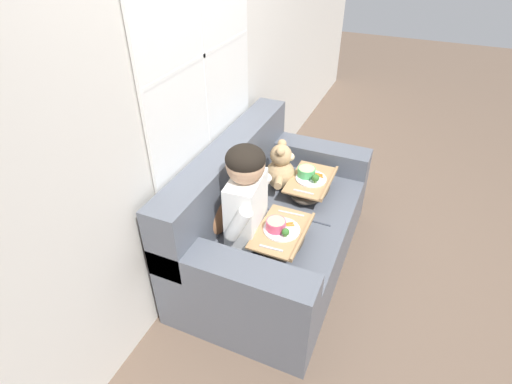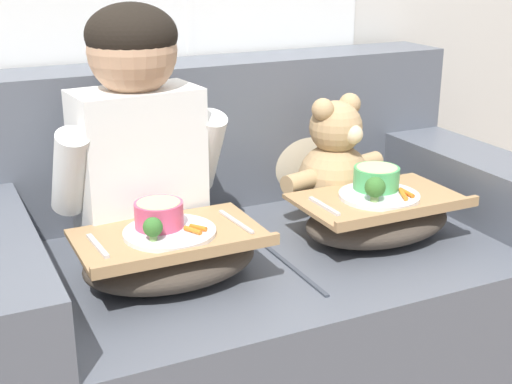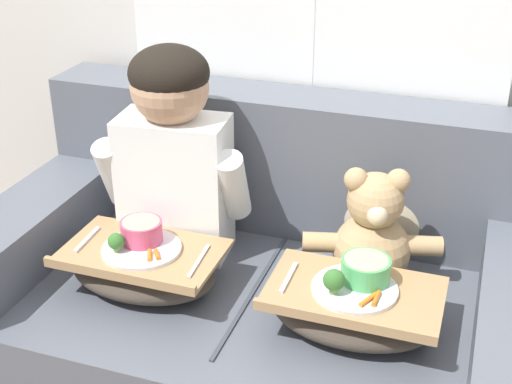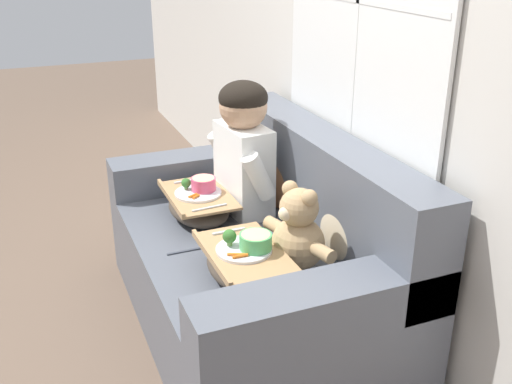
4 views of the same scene
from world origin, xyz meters
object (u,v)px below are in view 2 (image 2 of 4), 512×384
Objects in this scene: throw_pillow_behind_child at (120,170)px; child_figure at (136,119)px; couch at (249,274)px; teddy_bear at (336,165)px; lap_tray_teddy at (378,215)px; lap_tray_child at (170,254)px; throw_pillow_behind_teddy at (302,145)px.

throw_pillow_behind_child is 0.28m from child_figure.
teddy_bear is at bearing 6.22° from couch.
teddy_bear is (0.31, 0.03, 0.29)m from couch.
lap_tray_child is at bearing -179.94° from lap_tray_teddy.
couch is at bearing 32.87° from lap_tray_child.
lap_tray_teddy is (0.61, -0.24, -0.29)m from child_figure.
child_figure reaches higher than throw_pillow_behind_teddy.
couch is 3.68× the size of lap_tray_child.
lap_tray_teddy is (0.61, -0.44, -0.09)m from throw_pillow_behind_child.
throw_pillow_behind_teddy is at bearing 35.62° from lap_tray_child.
throw_pillow_behind_teddy is 0.45m from lap_tray_teddy.
teddy_bear is (0.00, -0.21, -0.01)m from throw_pillow_behind_teddy.
lap_tray_child is (-0.00, -0.24, -0.29)m from child_figure.
child_figure reaches higher than couch.
throw_pillow_behind_teddy reaches higher than lap_tray_teddy.
throw_pillow_behind_teddy is 0.83× the size of teddy_bear.
lap_tray_child is (-0.61, -0.23, -0.08)m from teddy_bear.
throw_pillow_behind_child is 0.65m from teddy_bear.
couch is at bearing -141.79° from throw_pillow_behind_teddy.
couch is 0.58m from child_figure.
teddy_bear is (0.61, -0.21, -0.01)m from throw_pillow_behind_child.
teddy_bear reaches higher than lap_tray_child.
lap_tray_teddy is (0.31, -0.20, 0.21)m from couch.
child_figure is at bearing -89.97° from throw_pillow_behind_child.
couch reaches higher than throw_pillow_behind_teddy.
lap_tray_child is at bearing -159.32° from teddy_bear.
lap_tray_teddy is at bearing -21.00° from child_figure.
throw_pillow_behind_child is 0.61m from throw_pillow_behind_teddy.
child_figure is (0.00, -0.20, 0.20)m from throw_pillow_behind_child.
couch is 2.52× the size of child_figure.
throw_pillow_behind_child is 0.80× the size of lap_tray_teddy.
throw_pillow_behind_teddy is at bearing 90.08° from lap_tray_teddy.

